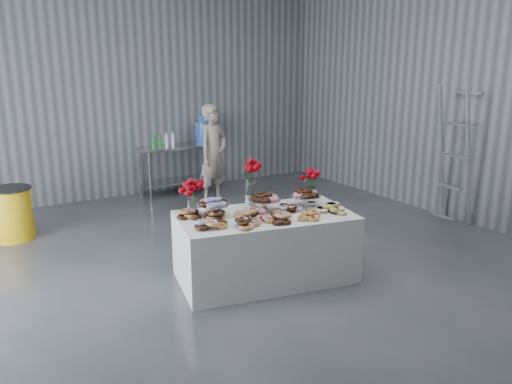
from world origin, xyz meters
TOP-DOWN VIEW (x-y plane):
  - ground at (0.00, 0.00)m, footprint 9.00×9.00m
  - room_walls at (-0.27, 0.07)m, footprint 8.04×9.04m
  - display_table at (0.30, 0.14)m, footprint 2.06×1.36m
  - prep_table at (0.94, 4.10)m, footprint 1.50×0.60m
  - donut_mounds at (0.30, 0.09)m, footprint 1.93×1.14m
  - cake_stand_left at (-0.21, 0.40)m, footprint 0.36×0.36m
  - cake_stand_mid at (0.38, 0.28)m, footprint 0.36×0.36m
  - cake_stand_right at (0.87, 0.18)m, footprint 0.36×0.36m
  - danish_pile at (1.01, -0.16)m, footprint 0.48×0.48m
  - bouquet_left at (-0.38, 0.54)m, footprint 0.26×0.26m
  - bouquet_right at (1.05, 0.30)m, footprint 0.26×0.26m
  - bouquet_center at (0.32, 0.49)m, footprint 0.26×0.26m
  - water_jug at (1.44, 4.10)m, footprint 0.28×0.28m
  - drink_bottles at (0.62, 4.00)m, footprint 0.54×0.08m
  - person at (1.22, 3.25)m, footprint 0.72×0.61m
  - trash_barrel at (-1.97, 3.01)m, footprint 0.57×0.57m
  - stepladder at (3.75, 0.38)m, footprint 0.61×0.51m

SIDE VIEW (x-z plane):
  - ground at x=0.00m, z-range 0.00..0.00m
  - trash_barrel at x=-1.97m, z-range 0.00..0.73m
  - display_table at x=0.30m, z-range 0.00..0.75m
  - prep_table at x=0.94m, z-range 0.17..1.07m
  - donut_mounds at x=0.30m, z-range 0.75..0.84m
  - danish_pile at x=1.01m, z-range 0.75..0.86m
  - person at x=1.22m, z-range 0.00..1.68m
  - cake_stand_left at x=-0.21m, z-range 0.80..0.98m
  - cake_stand_mid at x=0.38m, z-range 0.80..0.98m
  - cake_stand_right at x=0.87m, z-range 0.80..0.98m
  - stepladder at x=3.75m, z-range 0.00..2.07m
  - drink_bottles at x=0.62m, z-range 0.90..1.17m
  - bouquet_left at x=-0.38m, z-range 0.84..1.26m
  - bouquet_right at x=1.05m, z-range 0.84..1.26m
  - bouquet_center at x=0.32m, z-range 0.84..1.41m
  - water_jug at x=1.44m, z-range 0.87..1.43m
  - room_walls at x=-0.27m, z-range 0.63..4.65m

